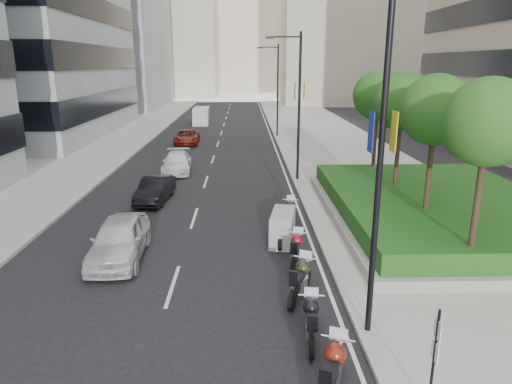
{
  "coord_description": "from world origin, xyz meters",
  "views": [
    {
      "loc": [
        0.94,
        -9.95,
        7.2
      ],
      "look_at": [
        1.42,
        8.45,
        2.0
      ],
      "focal_mm": 32.0,
      "sensor_mm": 36.0,
      "label": 1
    }
  ],
  "objects_px": {
    "motorcycle_6": "(290,213)",
    "car_d": "(187,137)",
    "motorcycle_4": "(296,249)",
    "motorcycle_2": "(311,320)",
    "motorcycle_3": "(300,279)",
    "motorcycle_5": "(283,227)",
    "lamp_post_1": "(297,100)",
    "parking_sign": "(434,355)",
    "motorcycle_1": "(332,372)",
    "car_b": "(155,189)",
    "lamp_post_2": "(276,86)",
    "car_a": "(119,239)",
    "car_c": "(177,162)",
    "lamp_post_0": "(374,154)",
    "delivery_van": "(201,117)"
  },
  "relations": [
    {
      "from": "motorcycle_2",
      "to": "delivery_van",
      "type": "distance_m",
      "value": 46.09
    },
    {
      "from": "motorcycle_5",
      "to": "car_a",
      "type": "height_order",
      "value": "car_a"
    },
    {
      "from": "motorcycle_6",
      "to": "motorcycle_4",
      "type": "bearing_deg",
      "value": -174.47
    },
    {
      "from": "lamp_post_2",
      "to": "motorcycle_5",
      "type": "bearing_deg",
      "value": -93.31
    },
    {
      "from": "motorcycle_2",
      "to": "car_b",
      "type": "height_order",
      "value": "car_b"
    },
    {
      "from": "motorcycle_3",
      "to": "motorcycle_5",
      "type": "xyz_separation_m",
      "value": [
        -0.18,
        4.62,
        0.04
      ]
    },
    {
      "from": "lamp_post_0",
      "to": "motorcycle_6",
      "type": "xyz_separation_m",
      "value": [
        -1.11,
        8.95,
        -4.49
      ]
    },
    {
      "from": "lamp_post_0",
      "to": "motorcycle_5",
      "type": "xyz_separation_m",
      "value": [
        -1.63,
        6.75,
        -4.4
      ]
    },
    {
      "from": "motorcycle_4",
      "to": "car_b",
      "type": "bearing_deg",
      "value": 52.88
    },
    {
      "from": "motorcycle_2",
      "to": "car_a",
      "type": "height_order",
      "value": "car_a"
    },
    {
      "from": "lamp_post_2",
      "to": "parking_sign",
      "type": "height_order",
      "value": "lamp_post_2"
    },
    {
      "from": "motorcycle_3",
      "to": "delivery_van",
      "type": "bearing_deg",
      "value": 31.84
    },
    {
      "from": "motorcycle_2",
      "to": "motorcycle_6",
      "type": "relative_size",
      "value": 1.01
    },
    {
      "from": "motorcycle_4",
      "to": "motorcycle_2",
      "type": "bearing_deg",
      "value": -167.98
    },
    {
      "from": "lamp_post_2",
      "to": "motorcycle_5",
      "type": "distance_m",
      "value": 28.63
    },
    {
      "from": "motorcycle_1",
      "to": "car_b",
      "type": "distance_m",
      "value": 16.66
    },
    {
      "from": "car_a",
      "to": "car_c",
      "type": "height_order",
      "value": "car_a"
    },
    {
      "from": "lamp_post_0",
      "to": "lamp_post_2",
      "type": "bearing_deg",
      "value": 90.0
    },
    {
      "from": "motorcycle_4",
      "to": "car_d",
      "type": "xyz_separation_m",
      "value": [
        -7.18,
        26.39,
        0.07
      ]
    },
    {
      "from": "motorcycle_2",
      "to": "motorcycle_6",
      "type": "xyz_separation_m",
      "value": [
        0.34,
        9.16,
        -0.01
      ]
    },
    {
      "from": "motorcycle_4",
      "to": "delivery_van",
      "type": "xyz_separation_m",
      "value": [
        -7.11,
        40.72,
        0.35
      ]
    },
    {
      "from": "lamp_post_2",
      "to": "delivery_van",
      "type": "height_order",
      "value": "lamp_post_2"
    },
    {
      "from": "lamp_post_1",
      "to": "motorcycle_5",
      "type": "xyz_separation_m",
      "value": [
        -1.63,
        -10.25,
        -4.4
      ]
    },
    {
      "from": "parking_sign",
      "to": "car_a",
      "type": "relative_size",
      "value": 0.54
    },
    {
      "from": "lamp_post_2",
      "to": "motorcycle_5",
      "type": "relative_size",
      "value": 3.9
    },
    {
      "from": "motorcycle_2",
      "to": "car_d",
      "type": "xyz_separation_m",
      "value": [
        -7.04,
        31.23,
        0.07
      ]
    },
    {
      "from": "lamp_post_0",
      "to": "motorcycle_3",
      "type": "relative_size",
      "value": 4.1
    },
    {
      "from": "lamp_post_1",
      "to": "motorcycle_5",
      "type": "relative_size",
      "value": 3.9
    },
    {
      "from": "motorcycle_2",
      "to": "lamp_post_1",
      "type": "bearing_deg",
      "value": 1.89
    },
    {
      "from": "lamp_post_1",
      "to": "parking_sign",
      "type": "relative_size",
      "value": 3.6
    },
    {
      "from": "lamp_post_1",
      "to": "parking_sign",
      "type": "xyz_separation_m",
      "value": [
        0.66,
        -20.0,
        -3.61
      ]
    },
    {
      "from": "motorcycle_1",
      "to": "motorcycle_3",
      "type": "height_order",
      "value": "motorcycle_1"
    },
    {
      "from": "motorcycle_2",
      "to": "car_d",
      "type": "height_order",
      "value": "car_d"
    },
    {
      "from": "car_a",
      "to": "car_d",
      "type": "bearing_deg",
      "value": 88.87
    },
    {
      "from": "lamp_post_0",
      "to": "motorcycle_2",
      "type": "distance_m",
      "value": 4.72
    },
    {
      "from": "car_b",
      "to": "motorcycle_1",
      "type": "bearing_deg",
      "value": -61.28
    },
    {
      "from": "motorcycle_2",
      "to": "delivery_van",
      "type": "bearing_deg",
      "value": 15.39
    },
    {
      "from": "car_c",
      "to": "motorcycle_5",
      "type": "bearing_deg",
      "value": -68.89
    },
    {
      "from": "car_c",
      "to": "delivery_van",
      "type": "bearing_deg",
      "value": 87.04
    },
    {
      "from": "delivery_van",
      "to": "lamp_post_0",
      "type": "bearing_deg",
      "value": -80.83
    },
    {
      "from": "motorcycle_3",
      "to": "car_a",
      "type": "xyz_separation_m",
      "value": [
        -6.51,
        3.16,
        0.17
      ]
    },
    {
      "from": "car_b",
      "to": "car_d",
      "type": "bearing_deg",
      "value": 96.33
    },
    {
      "from": "motorcycle_6",
      "to": "car_d",
      "type": "bearing_deg",
      "value": 26.67
    },
    {
      "from": "motorcycle_6",
      "to": "car_d",
      "type": "distance_m",
      "value": 23.27
    },
    {
      "from": "parking_sign",
      "to": "motorcycle_3",
      "type": "distance_m",
      "value": 5.61
    },
    {
      "from": "car_a",
      "to": "car_c",
      "type": "relative_size",
      "value": 1.01
    },
    {
      "from": "motorcycle_2",
      "to": "car_a",
      "type": "relative_size",
      "value": 0.47
    },
    {
      "from": "motorcycle_4",
      "to": "car_d",
      "type": "bearing_deg",
      "value": 28.84
    },
    {
      "from": "motorcycle_5",
      "to": "car_b",
      "type": "height_order",
      "value": "motorcycle_5"
    },
    {
      "from": "motorcycle_2",
      "to": "delivery_van",
      "type": "relative_size",
      "value": 0.46
    }
  ]
}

